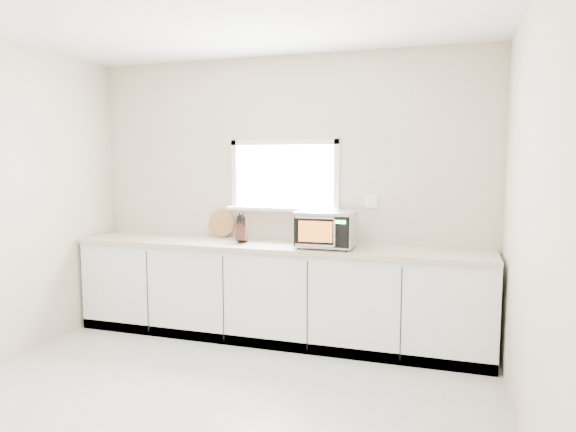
% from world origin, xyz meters
% --- Properties ---
extents(ground, '(4.00, 4.00, 0.00)m').
position_xyz_m(ground, '(0.00, 0.00, 0.00)').
color(ground, beige).
rests_on(ground, ground).
extents(back_wall, '(4.00, 0.17, 2.70)m').
position_xyz_m(back_wall, '(0.00, 2.00, 1.36)').
color(back_wall, beige).
rests_on(back_wall, ground).
extents(cabinets, '(3.92, 0.60, 0.88)m').
position_xyz_m(cabinets, '(0.00, 1.70, 0.44)').
color(cabinets, white).
rests_on(cabinets, ground).
extents(countertop, '(3.92, 0.64, 0.04)m').
position_xyz_m(countertop, '(0.00, 1.69, 0.90)').
color(countertop, beige).
rests_on(countertop, cabinets).
extents(microwave, '(0.51, 0.43, 0.33)m').
position_xyz_m(microwave, '(0.50, 1.65, 1.09)').
color(microwave, black).
rests_on(microwave, countertop).
extents(knife_block, '(0.14, 0.22, 0.29)m').
position_xyz_m(knife_block, '(-0.32, 1.68, 1.05)').
color(knife_block, '#452218').
rests_on(knife_block, countertop).
extents(cutting_board, '(0.28, 0.07, 0.28)m').
position_xyz_m(cutting_board, '(-0.66, 1.94, 1.06)').
color(cutting_board, '#A57140').
rests_on(cutting_board, countertop).
extents(coffee_grinder, '(0.13, 0.13, 0.22)m').
position_xyz_m(coffee_grinder, '(0.45, 1.87, 1.03)').
color(coffee_grinder, '#B6B8BD').
rests_on(coffee_grinder, countertop).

